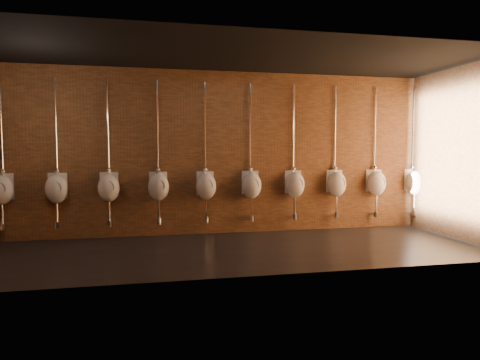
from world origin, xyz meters
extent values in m
plane|color=black|center=(0.00, 0.00, 0.00)|extent=(8.50, 8.50, 0.00)
cube|color=black|center=(0.00, 0.00, 3.20)|extent=(8.50, 3.00, 0.04)
cube|color=brown|center=(0.00, 1.50, 1.60)|extent=(8.50, 0.04, 3.20)
cube|color=brown|center=(0.00, -1.50, 1.60)|extent=(8.50, 0.04, 3.20)
cube|color=brown|center=(4.25, 0.00, 1.60)|extent=(0.04, 3.00, 3.20)
ellipsoid|color=white|center=(-3.93, 1.35, 0.96)|extent=(0.43, 0.39, 0.52)
cube|color=white|center=(-3.93, 1.48, 1.01)|extent=(0.34, 0.08, 0.47)
cylinder|color=white|center=(-3.93, 1.46, 2.08)|extent=(0.03, 0.03, 1.73)
sphere|color=white|center=(-3.93, 1.45, 1.28)|extent=(0.09, 0.09, 0.09)
cylinder|color=white|center=(-3.93, 1.35, 0.56)|extent=(0.04, 0.04, 0.39)
cylinder|color=white|center=(-3.93, 1.35, 0.30)|extent=(0.09, 0.09, 0.13)
cylinder|color=white|center=(-3.93, 1.43, 0.30)|extent=(0.04, 0.17, 0.04)
ellipsoid|color=white|center=(-3.02, 1.35, 0.96)|extent=(0.43, 0.39, 0.52)
cube|color=white|center=(-3.02, 1.48, 1.01)|extent=(0.34, 0.08, 0.47)
cylinder|color=#A2A2A2|center=(-3.02, 1.22, 0.99)|extent=(0.23, 0.05, 0.23)
cylinder|color=white|center=(-3.02, 1.46, 2.08)|extent=(0.03, 0.03, 1.73)
sphere|color=white|center=(-3.02, 1.45, 1.28)|extent=(0.09, 0.09, 0.09)
cylinder|color=white|center=(-3.02, 1.46, 2.95)|extent=(0.06, 0.06, 0.01)
cylinder|color=white|center=(-3.02, 1.35, 0.56)|extent=(0.04, 0.04, 0.39)
cylinder|color=white|center=(-3.02, 1.35, 0.30)|extent=(0.09, 0.09, 0.13)
cylinder|color=white|center=(-3.02, 1.43, 0.30)|extent=(0.04, 0.17, 0.04)
ellipsoid|color=white|center=(-2.11, 1.35, 0.96)|extent=(0.43, 0.39, 0.52)
cube|color=white|center=(-2.11, 1.48, 1.01)|extent=(0.34, 0.08, 0.47)
cylinder|color=#A2A2A2|center=(-2.11, 1.22, 0.99)|extent=(0.23, 0.05, 0.23)
cylinder|color=white|center=(-2.11, 1.46, 2.08)|extent=(0.03, 0.03, 1.73)
sphere|color=white|center=(-2.11, 1.45, 1.28)|extent=(0.09, 0.09, 0.09)
cylinder|color=white|center=(-2.11, 1.46, 2.95)|extent=(0.06, 0.06, 0.01)
cylinder|color=white|center=(-2.11, 1.35, 0.56)|extent=(0.04, 0.04, 0.39)
cylinder|color=white|center=(-2.11, 1.35, 0.30)|extent=(0.09, 0.09, 0.13)
cylinder|color=white|center=(-2.11, 1.43, 0.30)|extent=(0.04, 0.17, 0.04)
ellipsoid|color=white|center=(-1.21, 1.35, 0.96)|extent=(0.43, 0.39, 0.52)
cube|color=white|center=(-1.21, 1.48, 1.01)|extent=(0.34, 0.08, 0.47)
cylinder|color=#A2A2A2|center=(-1.21, 1.22, 0.99)|extent=(0.23, 0.05, 0.23)
cylinder|color=white|center=(-1.21, 1.46, 2.08)|extent=(0.03, 0.03, 1.73)
sphere|color=white|center=(-1.21, 1.45, 1.28)|extent=(0.09, 0.09, 0.09)
cylinder|color=white|center=(-1.21, 1.46, 2.95)|extent=(0.06, 0.06, 0.01)
cylinder|color=white|center=(-1.21, 1.35, 0.56)|extent=(0.04, 0.04, 0.39)
cylinder|color=white|center=(-1.21, 1.35, 0.30)|extent=(0.09, 0.09, 0.13)
cylinder|color=white|center=(-1.21, 1.43, 0.30)|extent=(0.04, 0.17, 0.04)
ellipsoid|color=white|center=(-0.30, 1.35, 0.96)|extent=(0.43, 0.39, 0.52)
cube|color=white|center=(-0.30, 1.48, 1.01)|extent=(0.34, 0.08, 0.47)
cylinder|color=#A2A2A2|center=(-0.30, 1.22, 0.99)|extent=(0.23, 0.05, 0.23)
cylinder|color=white|center=(-0.30, 1.46, 2.08)|extent=(0.03, 0.03, 1.73)
sphere|color=white|center=(-0.30, 1.45, 1.28)|extent=(0.09, 0.09, 0.09)
cylinder|color=white|center=(-0.30, 1.46, 2.95)|extent=(0.06, 0.06, 0.01)
cylinder|color=white|center=(-0.30, 1.35, 0.56)|extent=(0.04, 0.04, 0.39)
cylinder|color=white|center=(-0.30, 1.35, 0.30)|extent=(0.09, 0.09, 0.13)
cylinder|color=white|center=(-0.30, 1.43, 0.30)|extent=(0.04, 0.17, 0.04)
ellipsoid|color=white|center=(0.61, 1.35, 0.96)|extent=(0.43, 0.39, 0.52)
cube|color=white|center=(0.61, 1.48, 1.01)|extent=(0.34, 0.08, 0.47)
cylinder|color=#A2A2A2|center=(0.61, 1.22, 0.99)|extent=(0.23, 0.05, 0.23)
cylinder|color=white|center=(0.61, 1.46, 2.08)|extent=(0.03, 0.03, 1.73)
sphere|color=white|center=(0.61, 1.45, 1.28)|extent=(0.09, 0.09, 0.09)
cylinder|color=white|center=(0.61, 1.46, 2.95)|extent=(0.06, 0.06, 0.01)
cylinder|color=white|center=(0.61, 1.35, 0.56)|extent=(0.04, 0.04, 0.39)
cylinder|color=white|center=(0.61, 1.35, 0.30)|extent=(0.09, 0.09, 0.13)
cylinder|color=white|center=(0.61, 1.43, 0.30)|extent=(0.04, 0.17, 0.04)
ellipsoid|color=white|center=(1.51, 1.35, 0.96)|extent=(0.43, 0.39, 0.52)
cube|color=white|center=(1.51, 1.48, 1.01)|extent=(0.34, 0.08, 0.47)
cylinder|color=#A2A2A2|center=(1.51, 1.22, 0.99)|extent=(0.23, 0.05, 0.23)
cylinder|color=white|center=(1.51, 1.46, 2.08)|extent=(0.03, 0.03, 1.73)
sphere|color=white|center=(1.51, 1.45, 1.28)|extent=(0.09, 0.09, 0.09)
cylinder|color=white|center=(1.51, 1.46, 2.95)|extent=(0.06, 0.06, 0.01)
cylinder|color=white|center=(1.51, 1.35, 0.56)|extent=(0.04, 0.04, 0.39)
cylinder|color=white|center=(1.51, 1.35, 0.30)|extent=(0.09, 0.09, 0.13)
cylinder|color=white|center=(1.51, 1.43, 0.30)|extent=(0.04, 0.17, 0.04)
ellipsoid|color=white|center=(2.42, 1.35, 0.96)|extent=(0.43, 0.39, 0.52)
cube|color=white|center=(2.42, 1.48, 1.01)|extent=(0.34, 0.08, 0.47)
cylinder|color=#A2A2A2|center=(2.42, 1.22, 0.99)|extent=(0.23, 0.05, 0.23)
cylinder|color=white|center=(2.42, 1.46, 2.08)|extent=(0.03, 0.03, 1.73)
sphere|color=white|center=(2.42, 1.45, 1.28)|extent=(0.09, 0.09, 0.09)
cylinder|color=white|center=(2.42, 1.46, 2.95)|extent=(0.06, 0.06, 0.01)
cylinder|color=white|center=(2.42, 1.35, 0.56)|extent=(0.04, 0.04, 0.39)
cylinder|color=white|center=(2.42, 1.35, 0.30)|extent=(0.09, 0.09, 0.13)
cylinder|color=white|center=(2.42, 1.43, 0.30)|extent=(0.04, 0.17, 0.04)
ellipsoid|color=white|center=(3.33, 1.35, 0.96)|extent=(0.43, 0.39, 0.52)
cube|color=white|center=(3.33, 1.48, 1.01)|extent=(0.34, 0.08, 0.47)
cylinder|color=#A2A2A2|center=(3.33, 1.22, 0.99)|extent=(0.23, 0.05, 0.23)
cylinder|color=white|center=(3.33, 1.46, 2.08)|extent=(0.03, 0.03, 1.73)
sphere|color=white|center=(3.33, 1.45, 1.28)|extent=(0.09, 0.09, 0.09)
cylinder|color=white|center=(3.33, 1.46, 2.95)|extent=(0.06, 0.06, 0.01)
cylinder|color=white|center=(3.33, 1.35, 0.56)|extent=(0.04, 0.04, 0.39)
cylinder|color=white|center=(3.33, 1.35, 0.30)|extent=(0.09, 0.09, 0.13)
cylinder|color=white|center=(3.33, 1.43, 0.30)|extent=(0.04, 0.17, 0.04)
ellipsoid|color=white|center=(4.23, 1.35, 0.96)|extent=(0.43, 0.39, 0.52)
cube|color=white|center=(4.23, 1.48, 1.01)|extent=(0.34, 0.08, 0.47)
cylinder|color=#A2A2A2|center=(4.23, 1.22, 0.99)|extent=(0.23, 0.05, 0.23)
cylinder|color=white|center=(4.23, 1.46, 2.08)|extent=(0.03, 0.03, 1.73)
sphere|color=white|center=(4.23, 1.45, 1.28)|extent=(0.09, 0.09, 0.09)
cylinder|color=white|center=(4.23, 1.46, 2.95)|extent=(0.06, 0.06, 0.01)
cylinder|color=white|center=(4.23, 1.35, 0.56)|extent=(0.04, 0.04, 0.39)
cylinder|color=white|center=(4.23, 1.35, 0.30)|extent=(0.09, 0.09, 0.13)
cylinder|color=white|center=(4.23, 1.43, 0.30)|extent=(0.04, 0.17, 0.04)
camera|label=1|loc=(-1.36, -6.86, 1.65)|focal=32.00mm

